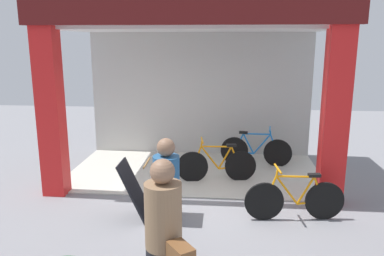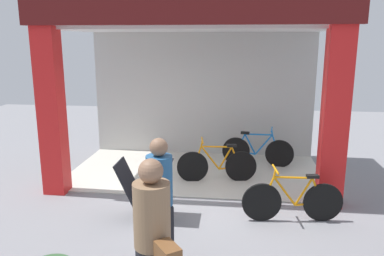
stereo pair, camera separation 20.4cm
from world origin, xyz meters
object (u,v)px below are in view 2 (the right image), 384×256
Objects in this scene: bicycle_inside_1 at (217,165)px; pedestrian_2 at (153,243)px; pedestrian_0 at (160,206)px; bicycle_inside_0 at (257,151)px; bicycle_parked_0 at (293,200)px; sandwich_board_sign at (145,190)px.

bicycle_inside_1 is 0.91× the size of pedestrian_2.
bicycle_inside_1 is 0.93× the size of pedestrian_0.
bicycle_inside_0 is 0.91× the size of pedestrian_2.
bicycle_inside_0 is at bearing 99.05° from bicycle_parked_0.
bicycle_inside_1 is 1.01× the size of bicycle_parked_0.
sandwich_board_sign is at bearing -175.96° from bicycle_parked_0.
sandwich_board_sign reaches higher than bicycle_parked_0.
pedestrian_0 is at bearing 97.87° from pedestrian_2.
pedestrian_0 is at bearing -99.14° from bicycle_inside_1.
bicycle_parked_0 is at bearing -51.11° from bicycle_inside_1.
pedestrian_2 is at bearing -74.29° from sandwich_board_sign.
bicycle_inside_0 is 2.77m from bicycle_parked_0.
pedestrian_2 reaches higher than pedestrian_0.
bicycle_inside_0 is 4.59m from pedestrian_0.
pedestrian_2 reaches higher than bicycle_inside_1.
sandwich_board_sign is at bearing 110.42° from pedestrian_0.
sandwich_board_sign is 2.50m from pedestrian_2.
pedestrian_0 is at bearing -138.24° from bicycle_parked_0.
bicycle_inside_1 is at bearing -127.12° from bicycle_inside_0.
bicycle_inside_0 is 1.42m from bicycle_inside_1.
bicycle_inside_1 is at bearing 80.86° from pedestrian_0.
bicycle_inside_0 is 5.45m from pedestrian_2.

